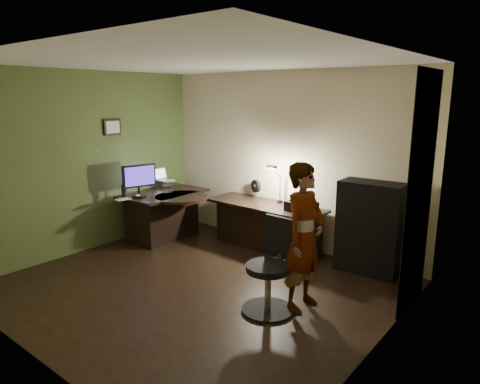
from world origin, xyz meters
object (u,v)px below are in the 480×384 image
Objects in this scene: desk_left at (164,215)px; desk_right at (265,226)px; cabinet at (370,228)px; office_chair at (268,267)px; monitor at (139,185)px; person at (304,237)px.

desk_right is (1.59, 0.63, -0.03)m from desk_left.
cabinet reaches higher than office_chair.
monitor is 3.07m from person.
cabinet is 1.20× the size of office_chair.
person reaches higher than desk_right.
cabinet is 0.75× the size of person.
desk_left is 3.10m from person.
office_chair is at bearing -51.45° from desk_right.
person reaches higher than office_chair.
cabinet reaches higher than monitor.
person reaches higher than desk_left.
office_chair reaches higher than desk_right.
person is at bearing -99.24° from cabinet.
desk_left is 1.32× the size of office_chair.
desk_right is 1.96m from person.
monitor is 0.53× the size of office_chair.
cabinet is 1.44m from person.
monitor is (-3.24, -1.23, 0.36)m from cabinet.
office_chair reaches higher than desk_left.
person is (3.01, -0.63, 0.43)m from desk_left.
office_chair is (-0.42, -1.75, -0.10)m from cabinet.
cabinet reaches higher than desk_right.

